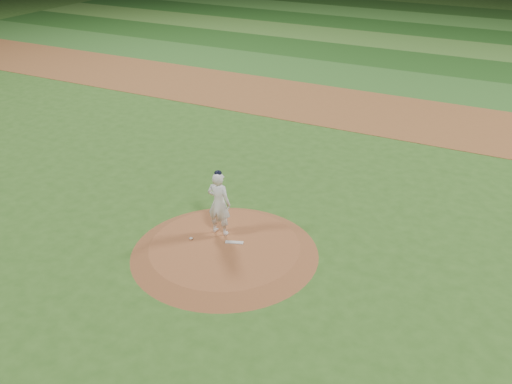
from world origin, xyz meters
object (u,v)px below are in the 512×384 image
at_px(pitching_rubber, 234,242).
at_px(pitcher_on_mound, 219,203).
at_px(pitchers_mound, 225,249).
at_px(rosin_bag, 191,238).

height_order(pitching_rubber, pitcher_on_mound, pitcher_on_mound).
bearing_deg(pitcher_on_mound, pitchers_mound, -49.26).
bearing_deg(rosin_bag, pitchers_mound, 7.53).
height_order(pitchers_mound, pitching_rubber, pitching_rubber).
relative_size(pitchers_mound, pitcher_on_mound, 2.64).
relative_size(pitching_rubber, pitcher_on_mound, 0.26).
relative_size(rosin_bag, pitcher_on_mound, 0.05).
xyz_separation_m(pitchers_mound, pitcher_on_mound, (-0.49, 0.57, 1.15)).
bearing_deg(pitching_rubber, pitchers_mound, -142.50).
bearing_deg(rosin_bag, pitching_rubber, 18.64).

